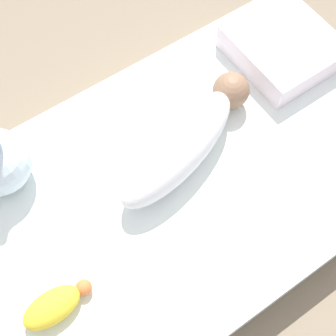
% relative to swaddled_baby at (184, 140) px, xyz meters
% --- Properties ---
extents(ground_plane, '(12.00, 12.00, 0.00)m').
position_rel_swaddled_baby_xyz_m(ground_plane, '(-0.14, -0.07, -0.24)').
color(ground_plane, '#7A6B56').
extents(bed_mattress, '(1.60, 0.92, 0.16)m').
position_rel_swaddled_baby_xyz_m(bed_mattress, '(-0.14, -0.07, -0.16)').
color(bed_mattress, white).
rests_on(bed_mattress, ground_plane).
extents(swaddled_baby, '(0.59, 0.30, 0.16)m').
position_rel_swaddled_baby_xyz_m(swaddled_baby, '(0.00, 0.00, 0.00)').
color(swaddled_baby, white).
rests_on(swaddled_baby, bed_mattress).
extents(pillow, '(0.32, 0.34, 0.10)m').
position_rel_swaddled_baby_xyz_m(pillow, '(0.51, 0.13, -0.03)').
color(pillow, white).
rests_on(pillow, bed_mattress).
extents(turtle_plush, '(0.20, 0.09, 0.07)m').
position_rel_swaddled_baby_xyz_m(turtle_plush, '(-0.57, -0.20, -0.05)').
color(turtle_plush, yellow).
rests_on(turtle_plush, bed_mattress).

